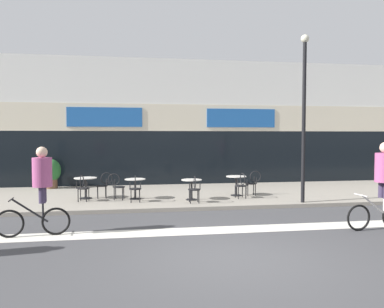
{
  "coord_description": "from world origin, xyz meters",
  "views": [
    {
      "loc": [
        -1.83,
        -6.72,
        2.31
      ],
      "look_at": [
        0.28,
        6.83,
        1.64
      ],
      "focal_mm": 35.0,
      "sensor_mm": 36.0,
      "label": 1
    }
  ],
  "objects_px": {
    "bistro_table_1": "(135,185)",
    "cafe_chair_3_near": "(241,184)",
    "cafe_chair_3_side": "(253,181)",
    "cafe_chair_2_near": "(194,187)",
    "lamp_post": "(304,107)",
    "cafe_chair_0_near": "(83,186)",
    "bistro_table_2": "(192,185)",
    "cafe_chair_1_side": "(117,185)",
    "planter_pot": "(51,172)",
    "bistro_table_0": "(85,183)",
    "cyclist_0": "(383,177)",
    "bistro_table_3": "(236,182)",
    "cafe_chair_1_near": "(135,187)",
    "cafe_chair_0_side": "(104,183)",
    "cyclist_2": "(40,184)"
  },
  "relations": [
    {
      "from": "bistro_table_1",
      "to": "cafe_chair_3_near",
      "type": "height_order",
      "value": "cafe_chair_3_near"
    },
    {
      "from": "cafe_chair_3_side",
      "to": "cafe_chair_2_near",
      "type": "bearing_deg",
      "value": 32.36
    },
    {
      "from": "cafe_chair_3_near",
      "to": "lamp_post",
      "type": "relative_size",
      "value": 0.17
    },
    {
      "from": "cafe_chair_0_near",
      "to": "lamp_post",
      "type": "height_order",
      "value": "lamp_post"
    },
    {
      "from": "bistro_table_2",
      "to": "cafe_chair_1_side",
      "type": "bearing_deg",
      "value": 169.71
    },
    {
      "from": "cafe_chair_3_side",
      "to": "planter_pot",
      "type": "xyz_separation_m",
      "value": [
        -7.73,
        3.07,
        0.15
      ]
    },
    {
      "from": "bistro_table_0",
      "to": "cyclist_0",
      "type": "relative_size",
      "value": 0.36
    },
    {
      "from": "cafe_chair_2_near",
      "to": "bistro_table_0",
      "type": "bearing_deg",
      "value": 69.95
    },
    {
      "from": "cafe_chair_1_side",
      "to": "bistro_table_3",
      "type": "bearing_deg",
      "value": 9.28
    },
    {
      "from": "bistro_table_1",
      "to": "cafe_chair_3_side",
      "type": "xyz_separation_m",
      "value": [
        4.28,
        0.18,
        0.01
      ]
    },
    {
      "from": "bistro_table_2",
      "to": "lamp_post",
      "type": "height_order",
      "value": "lamp_post"
    },
    {
      "from": "bistro_table_0",
      "to": "cafe_chair_1_side",
      "type": "relative_size",
      "value": 0.86
    },
    {
      "from": "bistro_table_0",
      "to": "cafe_chair_1_near",
      "type": "distance_m",
      "value": 1.98
    },
    {
      "from": "planter_pot",
      "to": "cafe_chair_2_near",
      "type": "bearing_deg",
      "value": -38.92
    },
    {
      "from": "cafe_chair_0_near",
      "to": "planter_pot",
      "type": "height_order",
      "value": "planter_pot"
    },
    {
      "from": "cafe_chair_3_side",
      "to": "cyclist_0",
      "type": "bearing_deg",
      "value": 114.45
    },
    {
      "from": "cafe_chair_3_near",
      "to": "cyclist_0",
      "type": "xyz_separation_m",
      "value": [
        2.36,
        -4.22,
        0.66
      ]
    },
    {
      "from": "bistro_table_0",
      "to": "cyclist_0",
      "type": "height_order",
      "value": "cyclist_0"
    },
    {
      "from": "bistro_table_1",
      "to": "cafe_chair_2_near",
      "type": "distance_m",
      "value": 2.18
    },
    {
      "from": "cafe_chair_0_side",
      "to": "cafe_chair_2_near",
      "type": "bearing_deg",
      "value": 146.55
    },
    {
      "from": "cafe_chair_2_near",
      "to": "cyclist_2",
      "type": "distance_m",
      "value": 5.05
    },
    {
      "from": "bistro_table_3",
      "to": "cafe_chair_3_side",
      "type": "xyz_separation_m",
      "value": [
        0.63,
        -0.01,
        -0.0
      ]
    },
    {
      "from": "cafe_chair_3_side",
      "to": "cyclist_0",
      "type": "distance_m",
      "value": 5.18
    },
    {
      "from": "bistro_table_2",
      "to": "cafe_chair_2_near",
      "type": "bearing_deg",
      "value": -90.23
    },
    {
      "from": "cafe_chair_3_side",
      "to": "cyclist_2",
      "type": "distance_m",
      "value": 7.71
    },
    {
      "from": "cafe_chair_3_near",
      "to": "planter_pot",
      "type": "height_order",
      "value": "planter_pot"
    },
    {
      "from": "cafe_chair_1_near",
      "to": "lamp_post",
      "type": "distance_m",
      "value": 6.1
    },
    {
      "from": "bistro_table_1",
      "to": "cafe_chair_1_near",
      "type": "xyz_separation_m",
      "value": [
        0.0,
        -0.63,
        0.01
      ]
    },
    {
      "from": "cafe_chair_3_near",
      "to": "lamp_post",
      "type": "bearing_deg",
      "value": -127.16
    },
    {
      "from": "cafe_chair_2_near",
      "to": "cafe_chair_3_side",
      "type": "relative_size",
      "value": 1.0
    },
    {
      "from": "cafe_chair_1_side",
      "to": "cafe_chair_2_near",
      "type": "relative_size",
      "value": 1.0
    },
    {
      "from": "cafe_chair_3_near",
      "to": "cyclist_2",
      "type": "height_order",
      "value": "cyclist_2"
    },
    {
      "from": "cafe_chair_2_near",
      "to": "cafe_chair_1_near",
      "type": "bearing_deg",
      "value": 78.61
    },
    {
      "from": "cafe_chair_0_near",
      "to": "cyclist_0",
      "type": "xyz_separation_m",
      "value": [
        7.75,
        -4.41,
        0.66
      ]
    },
    {
      "from": "lamp_post",
      "to": "cafe_chair_1_side",
      "type": "bearing_deg",
      "value": 166.4
    },
    {
      "from": "bistro_table_0",
      "to": "cafe_chair_2_near",
      "type": "bearing_deg",
      "value": -21.98
    },
    {
      "from": "cafe_chair_0_near",
      "to": "cafe_chair_3_near",
      "type": "bearing_deg",
      "value": -83.83
    },
    {
      "from": "cafe_chair_3_side",
      "to": "bistro_table_0",
      "type": "bearing_deg",
      "value": 2.63
    },
    {
      "from": "cafe_chair_3_side",
      "to": "lamp_post",
      "type": "height_order",
      "value": "lamp_post"
    },
    {
      "from": "cafe_chair_1_near",
      "to": "cafe_chair_3_near",
      "type": "height_order",
      "value": "same"
    },
    {
      "from": "cafe_chair_0_near",
      "to": "bistro_table_0",
      "type": "bearing_deg",
      "value": 7.26
    },
    {
      "from": "bistro_table_1",
      "to": "cyclist_2",
      "type": "relative_size",
      "value": 0.34
    },
    {
      "from": "bistro_table_1",
      "to": "cafe_chair_1_near",
      "type": "bearing_deg",
      "value": -89.95
    },
    {
      "from": "bistro_table_0",
      "to": "cafe_chair_0_side",
      "type": "height_order",
      "value": "cafe_chair_0_side"
    },
    {
      "from": "cafe_chair_1_near",
      "to": "bistro_table_1",
      "type": "bearing_deg",
      "value": -0.4
    },
    {
      "from": "bistro_table_3",
      "to": "cafe_chair_1_near",
      "type": "height_order",
      "value": "cafe_chair_1_near"
    },
    {
      "from": "bistro_table_3",
      "to": "cafe_chair_3_near",
      "type": "xyz_separation_m",
      "value": [
        0.01,
        -0.63,
        -0.0
      ]
    },
    {
      "from": "cafe_chair_1_near",
      "to": "cafe_chair_1_side",
      "type": "relative_size",
      "value": 1.0
    },
    {
      "from": "lamp_post",
      "to": "cyclist_2",
      "type": "distance_m",
      "value": 8.29
    },
    {
      "from": "bistro_table_1",
      "to": "cafe_chair_2_near",
      "type": "height_order",
      "value": "cafe_chair_2_near"
    }
  ]
}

